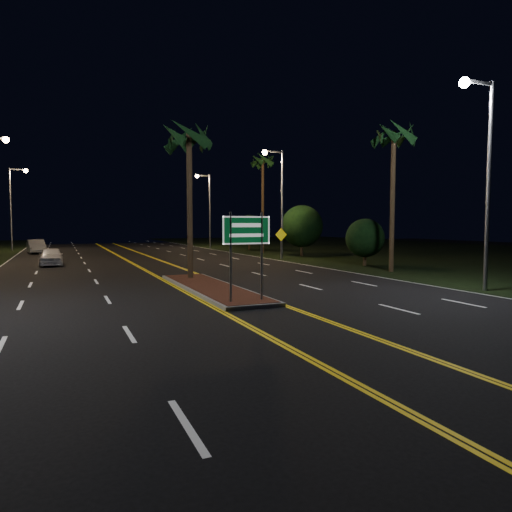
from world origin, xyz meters
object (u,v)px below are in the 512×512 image
palm_median (189,138)px  car_far (36,245)px  streetlight_right_near (483,160)px  streetlight_right_mid (278,191)px  highway_sign (246,239)px  palm_right_near (394,136)px  shrub_mid (302,226)px  shrub_near (365,238)px  streetlight_left_far (14,199)px  warning_sign (281,239)px  shrub_far (249,229)px  car_near (51,255)px  median_island (211,288)px  palm_right_far (263,162)px  streetlight_right_far (207,202)px

palm_median → car_far: 29.56m
streetlight_right_near → streetlight_right_mid: (0.00, 20.00, 0.00)m
highway_sign → palm_right_near: (12.50, 7.20, 5.81)m
streetlight_right_near → shrub_mid: 22.45m
highway_sign → shrub_near: (13.50, 11.20, -0.46)m
palm_right_near → streetlight_left_far: bearing=124.2°
streetlight_right_mid → shrub_mid: bearing=30.6°
palm_right_near → warning_sign: size_ratio=3.61×
shrub_far → car_near: bearing=-147.4°
median_island → palm_right_far: bearing=60.9°
streetlight_right_far → palm_right_near: (1.89, -32.00, 2.56)m
highway_sign → palm_right_far: bearing=64.8°
streetlight_right_near → car_far: (-18.97, 36.11, -4.86)m
streetlight_right_near → median_island: bearing=154.8°
shrub_near → car_near: size_ratio=0.74×
highway_sign → shrub_near: size_ratio=0.97×
highway_sign → car_near: highway_sign is taller
streetlight_right_near → streetlight_right_mid: same height
streetlight_left_far → car_near: 22.05m
highway_sign → streetlight_right_mid: (10.61, 19.20, 3.25)m
palm_median → shrub_mid: 19.97m
streetlight_right_near → palm_right_far: bearing=85.5°
streetlight_left_far → shrub_mid: bearing=-39.1°
car_near → streetlight_right_near: bearing=-49.9°
highway_sign → palm_right_near: size_ratio=0.34×
streetlight_right_near → shrub_mid: size_ratio=1.95×
highway_sign → palm_right_near: 15.55m
streetlight_right_far → palm_right_near: size_ratio=0.97×
shrub_mid → car_far: bearing=147.8°
streetlight_right_near → warning_sign: (0.19, 19.78, -3.97)m
streetlight_left_far → streetlight_right_mid: (21.23, -22.00, 0.00)m
shrub_mid → palm_right_near: bearing=-96.1°
streetlight_right_near → palm_right_near: 8.61m
car_near → shrub_near: bearing=-23.3°
streetlight_right_far → shrub_near: bearing=-84.1°
highway_sign → car_near: bearing=108.6°
shrub_mid → shrub_far: size_ratio=1.17×
median_island → highway_sign: bearing=-90.0°
palm_median → palm_right_far: 23.40m
warning_sign → palm_right_far: bearing=72.8°
streetlight_left_far → car_far: bearing=-69.0°
highway_sign → shrub_mid: size_ratio=0.69×
median_island → shrub_near: size_ratio=3.11×
streetlight_right_near → streetlight_right_mid: 20.00m
streetlight_right_mid → shrub_near: bearing=-70.2°
warning_sign → car_near: bearing=172.9°
shrub_near → shrub_mid: shrub_mid is taller
shrub_near → warning_sign: 8.24m
palm_median → car_near: size_ratio=1.85×
streetlight_right_near → highway_sign: bearing=175.7°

